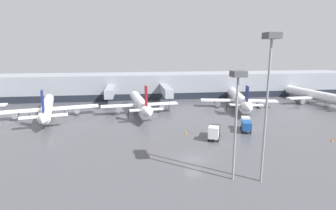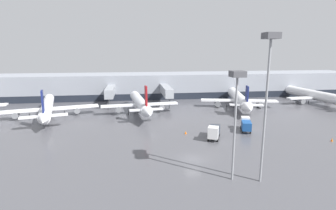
{
  "view_description": "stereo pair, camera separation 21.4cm",
  "coord_description": "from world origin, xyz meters",
  "px_view_note": "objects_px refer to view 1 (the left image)",
  "views": [
    {
      "loc": [
        -9.97,
        -40.0,
        17.75
      ],
      "look_at": [
        0.04,
        30.19,
        3.0
      ],
      "focal_mm": 28.0,
      "sensor_mm": 36.0,
      "label": 1
    },
    {
      "loc": [
        -9.76,
        -40.03,
        17.75
      ],
      "look_at": [
        0.04,
        30.19,
        3.0
      ],
      "focal_mm": 28.0,
      "sensor_mm": 36.0,
      "label": 2
    }
  ],
  "objects_px": {
    "traffic_cone_0": "(332,139)",
    "apron_light_mast_0": "(237,93)",
    "parked_jet_1": "(239,99)",
    "parked_jet_2": "(140,103)",
    "service_truck_1": "(214,131)",
    "parked_jet_0": "(47,107)",
    "service_truck_0": "(246,124)",
    "parked_jet_3": "(315,95)",
    "traffic_cone_2": "(186,132)",
    "apron_light_mast_1": "(269,68)"
  },
  "relations": [
    {
      "from": "parked_jet_2",
      "to": "service_truck_0",
      "type": "distance_m",
      "value": 30.48
    },
    {
      "from": "parked_jet_1",
      "to": "traffic_cone_2",
      "type": "height_order",
      "value": "parked_jet_1"
    },
    {
      "from": "parked_jet_3",
      "to": "service_truck_1",
      "type": "relative_size",
      "value": 6.77
    },
    {
      "from": "traffic_cone_0",
      "to": "apron_light_mast_0",
      "type": "relative_size",
      "value": 0.05
    },
    {
      "from": "parked_jet_0",
      "to": "service_truck_1",
      "type": "relative_size",
      "value": 5.78
    },
    {
      "from": "parked_jet_1",
      "to": "parked_jet_2",
      "type": "xyz_separation_m",
      "value": [
        -31.47,
        -4.37,
        0.42
      ]
    },
    {
      "from": "traffic_cone_2",
      "to": "apron_light_mast_1",
      "type": "height_order",
      "value": "apron_light_mast_1"
    },
    {
      "from": "parked_jet_1",
      "to": "service_truck_0",
      "type": "distance_m",
      "value": 25.91
    },
    {
      "from": "service_truck_0",
      "to": "service_truck_1",
      "type": "distance_m",
      "value": 9.67
    },
    {
      "from": "parked_jet_0",
      "to": "parked_jet_2",
      "type": "height_order",
      "value": "parked_jet_2"
    },
    {
      "from": "service_truck_0",
      "to": "traffic_cone_2",
      "type": "bearing_deg",
      "value": 109.46
    },
    {
      "from": "parked_jet_3",
      "to": "traffic_cone_0",
      "type": "height_order",
      "value": "parked_jet_3"
    },
    {
      "from": "parked_jet_1",
      "to": "service_truck_1",
      "type": "xyz_separation_m",
      "value": [
        -17.31,
        -28.57,
        -1.08
      ]
    },
    {
      "from": "service_truck_1",
      "to": "apron_light_mast_1",
      "type": "distance_m",
      "value": 22.91
    },
    {
      "from": "service_truck_0",
      "to": "traffic_cone_0",
      "type": "height_order",
      "value": "service_truck_0"
    },
    {
      "from": "parked_jet_2",
      "to": "service_truck_0",
      "type": "relative_size",
      "value": 5.65
    },
    {
      "from": "traffic_cone_0",
      "to": "parked_jet_1",
      "type": "bearing_deg",
      "value": 99.54
    },
    {
      "from": "parked_jet_2",
      "to": "traffic_cone_2",
      "type": "relative_size",
      "value": 50.78
    },
    {
      "from": "apron_light_mast_0",
      "to": "apron_light_mast_1",
      "type": "distance_m",
      "value": 5.04
    },
    {
      "from": "service_truck_1",
      "to": "traffic_cone_0",
      "type": "distance_m",
      "value": 23.44
    },
    {
      "from": "parked_jet_1",
      "to": "service_truck_0",
      "type": "xyz_separation_m",
      "value": [
        -8.57,
        -24.43,
        -1.08
      ]
    },
    {
      "from": "traffic_cone_0",
      "to": "apron_light_mast_1",
      "type": "height_order",
      "value": "apron_light_mast_1"
    },
    {
      "from": "service_truck_1",
      "to": "apron_light_mast_0",
      "type": "xyz_separation_m",
      "value": [
        -2.77,
        -17.08,
        10.65
      ]
    },
    {
      "from": "parked_jet_2",
      "to": "apron_light_mast_1",
      "type": "relative_size",
      "value": 1.61
    },
    {
      "from": "parked_jet_0",
      "to": "service_truck_0",
      "type": "relative_size",
      "value": 6.04
    },
    {
      "from": "parked_jet_2",
      "to": "apron_light_mast_1",
      "type": "distance_m",
      "value": 46.63
    },
    {
      "from": "parked_jet_3",
      "to": "service_truck_1",
      "type": "height_order",
      "value": "parked_jet_3"
    },
    {
      "from": "service_truck_1",
      "to": "parked_jet_0",
      "type": "bearing_deg",
      "value": -97.55
    },
    {
      "from": "service_truck_0",
      "to": "traffic_cone_2",
      "type": "distance_m",
      "value": 13.87
    },
    {
      "from": "parked_jet_0",
      "to": "traffic_cone_0",
      "type": "relative_size",
      "value": 49.83
    },
    {
      "from": "parked_jet_3",
      "to": "service_truck_1",
      "type": "bearing_deg",
      "value": 118.43
    },
    {
      "from": "parked_jet_3",
      "to": "traffic_cone_0",
      "type": "relative_size",
      "value": 58.35
    },
    {
      "from": "parked_jet_1",
      "to": "parked_jet_2",
      "type": "bearing_deg",
      "value": 110.96
    },
    {
      "from": "parked_jet_2",
      "to": "traffic_cone_2",
      "type": "bearing_deg",
      "value": -162.04
    },
    {
      "from": "traffic_cone_2",
      "to": "apron_light_mast_1",
      "type": "relative_size",
      "value": 0.03
    },
    {
      "from": "traffic_cone_0",
      "to": "apron_light_mast_0",
      "type": "bearing_deg",
      "value": -154.4
    },
    {
      "from": "service_truck_1",
      "to": "parked_jet_3",
      "type": "bearing_deg",
      "value": 147.5
    },
    {
      "from": "parked_jet_1",
      "to": "service_truck_0",
      "type": "bearing_deg",
      "value": 173.73
    },
    {
      "from": "traffic_cone_0",
      "to": "parked_jet_0",
      "type": "bearing_deg",
      "value": 155.49
    },
    {
      "from": "parked_jet_1",
      "to": "parked_jet_0",
      "type": "bearing_deg",
      "value": 108.07
    },
    {
      "from": "parked_jet_2",
      "to": "service_truck_0",
      "type": "height_order",
      "value": "parked_jet_2"
    },
    {
      "from": "parked_jet_3",
      "to": "apron_light_mast_0",
      "type": "relative_size",
      "value": 2.65
    },
    {
      "from": "parked_jet_1",
      "to": "traffic_cone_2",
      "type": "distance_m",
      "value": 33.35
    },
    {
      "from": "parked_jet_0",
      "to": "apron_light_mast_0",
      "type": "relative_size",
      "value": 2.26
    },
    {
      "from": "parked_jet_1",
      "to": "service_truck_1",
      "type": "relative_size",
      "value": 5.87
    },
    {
      "from": "parked_jet_1",
      "to": "service_truck_0",
      "type": "height_order",
      "value": "parked_jet_1"
    },
    {
      "from": "service_truck_0",
      "to": "apron_light_mast_0",
      "type": "bearing_deg",
      "value": 170.17
    },
    {
      "from": "parked_jet_2",
      "to": "apron_light_mast_1",
      "type": "xyz_separation_m",
      "value": [
        15.03,
        -42.34,
        12.46
      ]
    },
    {
      "from": "parked_jet_3",
      "to": "apron_light_mast_0",
      "type": "xyz_separation_m",
      "value": [
        -48.84,
        -48.22,
        9.6
      ]
    },
    {
      "from": "parked_jet_0",
      "to": "parked_jet_2",
      "type": "xyz_separation_m",
      "value": [
        25.16,
        0.6,
        0.43
      ]
    }
  ]
}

